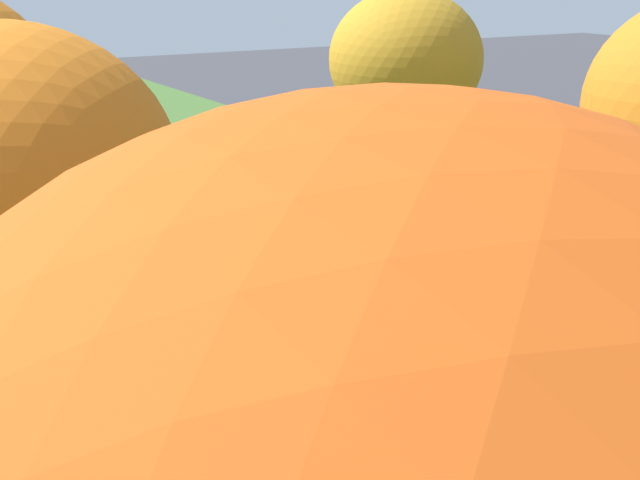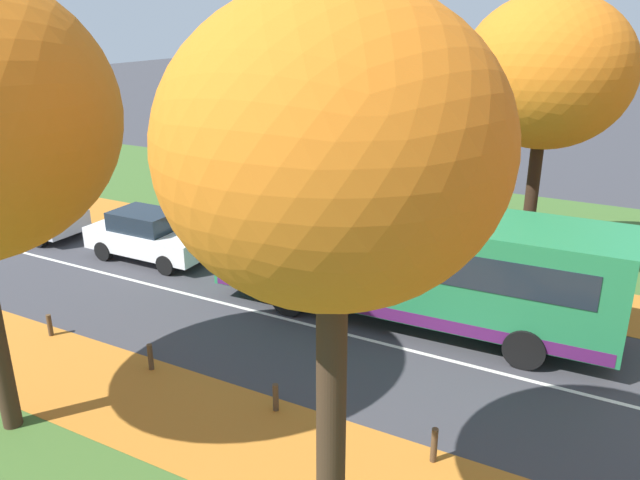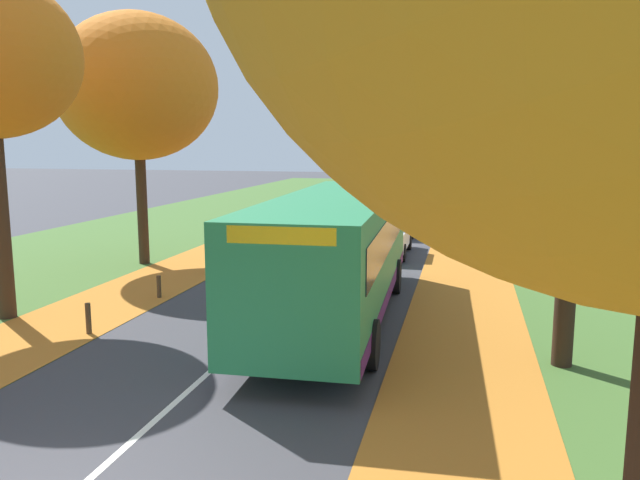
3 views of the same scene
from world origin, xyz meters
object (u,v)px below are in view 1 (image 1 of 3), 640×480
(bollard_fifth, at_px, (107,380))
(bus, at_px, (428,339))
(car_red_fourth_in_line, at_px, (53,144))
(bollard_fourth, at_px, (164,452))
(car_silver_following, at_px, (158,212))
(bollard_sixth, at_px, (65,327))
(tree_right_mid, at_px, (406,61))
(car_green_third_in_line, at_px, (102,171))
(tree_left_near, at_px, (8,183))
(car_white_lead, at_px, (234,257))

(bollard_fifth, bearing_deg, bus, -39.26)
(car_red_fourth_in_line, bearing_deg, bollard_fourth, -100.56)
(car_silver_following, distance_m, car_red_fourth_in_line, 13.23)
(bollard_sixth, relative_size, bus, 0.06)
(tree_right_mid, xyz_separation_m, car_green_third_in_line, (-4.06, 14.48, -5.36))
(bollard_fourth, bearing_deg, tree_right_mid, 32.16)
(bollard_fourth, distance_m, car_red_fourth_in_line, 27.24)
(bus, relative_size, car_red_fourth_in_line, 2.48)
(tree_right_mid, xyz_separation_m, car_silver_following, (-4.26, 7.71, -5.36))
(car_silver_following, bearing_deg, bollard_sixth, -125.94)
(car_silver_following, relative_size, car_red_fourth_in_line, 1.00)
(car_green_third_in_line, bearing_deg, tree_right_mid, -74.33)
(bollard_sixth, xyz_separation_m, bus, (5.11, -7.52, 1.41))
(bollard_fourth, relative_size, bollard_sixth, 1.06)
(tree_left_near, distance_m, bollard_fifth, 8.72)
(car_white_lead, bearing_deg, bollard_fourth, -122.72)
(bollard_fifth, height_order, car_white_lead, car_white_lead)
(tree_right_mid, xyz_separation_m, car_red_fourth_in_line, (-4.28, 20.94, -5.36))
(bollard_sixth, bearing_deg, car_white_lead, 15.11)
(car_red_fourth_in_line, bearing_deg, tree_right_mid, -78.44)
(car_silver_following, relative_size, car_green_third_in_line, 1.00)
(tree_right_mid, relative_size, car_green_third_in_line, 1.91)
(bus, bearing_deg, tree_right_mid, 58.31)
(car_red_fourth_in_line, bearing_deg, car_white_lead, -89.47)
(tree_left_near, bearing_deg, tree_right_mid, 35.24)
(car_white_lead, relative_size, car_red_fourth_in_line, 1.00)
(tree_left_near, relative_size, bollard_fourth, 13.09)
(tree_left_near, height_order, bus, tree_left_near)
(tree_left_near, bearing_deg, bus, 12.52)
(car_silver_following, bearing_deg, car_green_third_in_line, 88.33)
(bollard_fifth, xyz_separation_m, car_red_fourth_in_line, (4.99, 23.45, 0.49))
(tree_left_near, xyz_separation_m, tree_right_mid, (11.95, 8.44, 0.05))
(tree_right_mid, relative_size, bollard_fourth, 13.08)
(bus, xyz_separation_m, car_silver_following, (-0.12, 14.42, -0.89))
(tree_right_mid, xyz_separation_m, bollard_fifth, (-9.28, -2.51, -5.85))
(bus, height_order, car_white_lead, bus)
(car_green_third_in_line, height_order, car_red_fourth_in_line, same)
(bollard_fourth, height_order, car_silver_following, car_silver_following)
(bus, height_order, car_silver_following, bus)
(bollard_fourth, distance_m, bollard_fifth, 3.32)
(car_silver_following, distance_m, car_green_third_in_line, 6.77)
(car_green_third_in_line, bearing_deg, bollard_sixth, -110.82)
(tree_left_near, height_order, car_silver_following, tree_left_near)
(tree_left_near, xyz_separation_m, bollard_fourth, (2.67, 2.61, -5.82))
(tree_right_mid, distance_m, car_green_third_in_line, 15.96)
(tree_left_near, bearing_deg, car_red_fourth_in_line, 75.39)
(bollard_fourth, distance_m, car_green_third_in_line, 20.97)
(tree_right_mid, distance_m, bollard_sixth, 11.00)
(bus, xyz_separation_m, car_white_lead, (0.03, 8.91, -0.89))
(bollard_fifth, bearing_deg, tree_left_near, -114.23)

